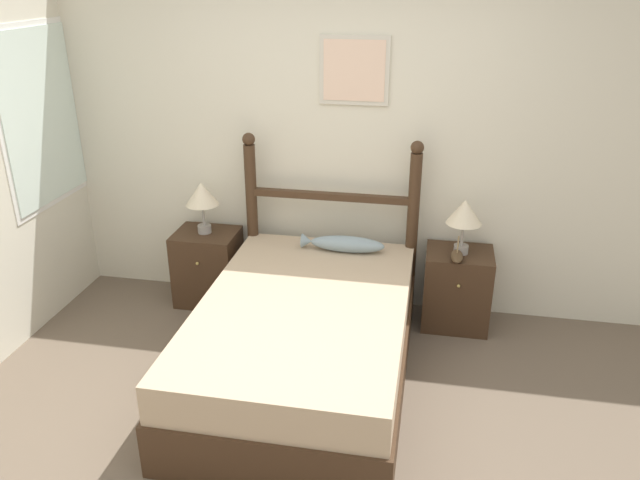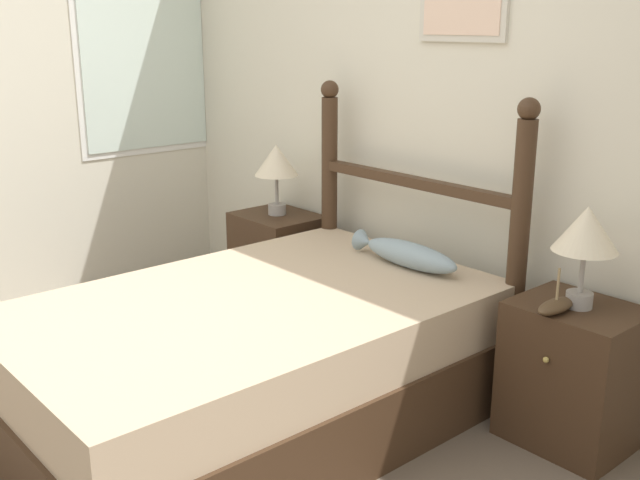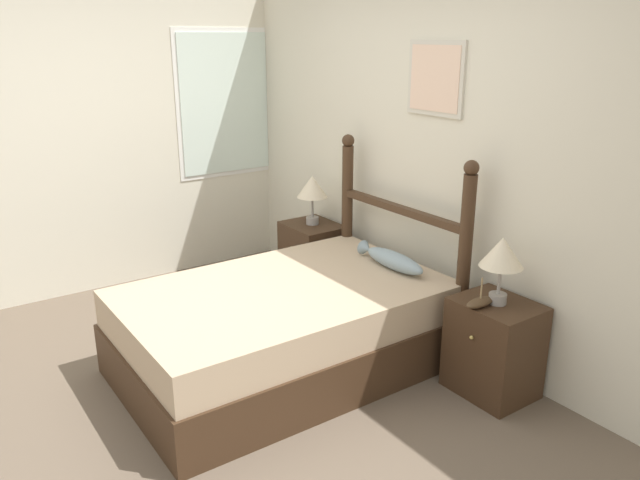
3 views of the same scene
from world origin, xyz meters
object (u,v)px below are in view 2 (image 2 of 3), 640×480
object	(u,v)px
table_lamp_left	(276,163)
model_boat	(556,306)
bed	(253,362)
table_lamp_right	(586,233)
nightstand_left	(278,263)
nightstand_right	(572,374)
fish_pillow	(406,254)

from	to	relation	value
table_lamp_left	model_boat	distance (m)	1.93
bed	table_lamp_right	size ratio (longest dim) A/B	4.99
nightstand_left	nightstand_right	xyz separation A→B (m)	(1.93, 0.00, 0.00)
nightstand_right	table_lamp_right	world-z (taller)	table_lamp_right
table_lamp_right	nightstand_left	bearing A→B (deg)	179.68
nightstand_right	model_boat	xyz separation A→B (m)	(-0.03, -0.13, 0.32)
bed	table_lamp_left	xyz separation A→B (m)	(-0.97, 0.89, 0.61)
nightstand_right	table_lamp_right	bearing A→B (deg)	-81.62
table_lamp_left	fish_pillow	bearing A→B (deg)	-5.14
nightstand_right	table_lamp_right	distance (m)	0.60
table_lamp_right	fish_pillow	distance (m)	0.88
model_boat	bed	bearing A→B (deg)	-140.98
fish_pillow	table_lamp_right	bearing A→B (deg)	5.75
nightstand_right	fish_pillow	bearing A→B (deg)	-173.50
table_lamp_left	fish_pillow	xyz separation A→B (m)	(1.10, -0.10, -0.26)
bed	nightstand_left	world-z (taller)	nightstand_left
fish_pillow	table_lamp_left	bearing A→B (deg)	174.86
nightstand_left	table_lamp_right	size ratio (longest dim) A/B	1.45
table_lamp_right	fish_pillow	bearing A→B (deg)	-174.25
nightstand_left	model_boat	size ratio (longest dim) A/B	2.76
nightstand_right	model_boat	bearing A→B (deg)	-102.26
nightstand_left	table_lamp_left	bearing A→B (deg)	147.57
nightstand_right	nightstand_left	bearing A→B (deg)	180.00
model_boat	fish_pillow	size ratio (longest dim) A/B	0.35
bed	nightstand_left	bearing A→B (deg)	137.45
bed	nightstand_left	xyz separation A→B (m)	(-0.96, 0.88, 0.01)
nightstand_right	fish_pillow	xyz separation A→B (m)	(-0.83, -0.09, 0.33)
nightstand_right	fish_pillow	distance (m)	0.90
table_lamp_left	model_boat	size ratio (longest dim) A/B	1.90
nightstand_right	table_lamp_left	bearing A→B (deg)	179.88
table_lamp_left	model_boat	bearing A→B (deg)	-3.90
table_lamp_left	table_lamp_right	bearing A→B (deg)	-0.44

